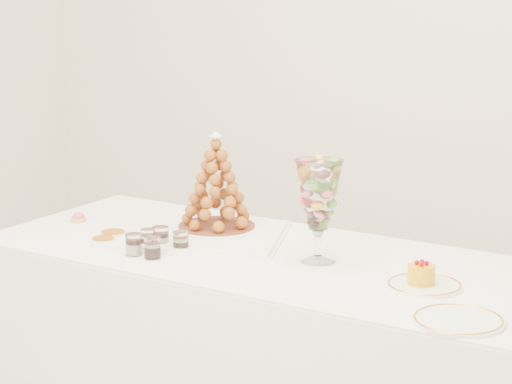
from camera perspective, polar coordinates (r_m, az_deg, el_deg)
The scene contains 15 objects.
buffet_table at distance 3.40m, azimuth 1.12°, elevation -9.80°, with size 2.04×0.90×0.76m.
lace_tray at distance 3.48m, azimuth -3.43°, elevation -2.46°, with size 0.58×0.44×0.02m, color white.
macaron_vase at distance 3.15m, azimuth 3.61°, elevation -0.24°, with size 0.15×0.15×0.33m.
cake_plate at distance 2.99m, azimuth 9.59°, elevation -5.30°, with size 0.22×0.22×0.01m, color white.
spare_plate at distance 2.72m, azimuth 11.48°, elevation -7.22°, with size 0.25×0.25×0.01m, color white.
pink_tart at distance 3.74m, azimuth -10.12°, elevation -1.45°, with size 0.06×0.06×0.04m.
verrine_a at distance 3.36m, azimuth -6.20°, elevation -2.65°, with size 0.05×0.05×0.07m, color white.
verrine_b at distance 3.35m, azimuth -5.47°, elevation -2.60°, with size 0.05×0.05×0.07m, color white.
verrine_c at distance 3.30m, azimuth -4.32°, elevation -2.86°, with size 0.05×0.05×0.07m, color white.
verrine_d at distance 3.28m, azimuth -7.00°, elevation -2.99°, with size 0.05×0.05×0.07m, color white.
verrine_e at distance 3.24m, azimuth -5.94°, elevation -3.18°, with size 0.05×0.05×0.07m, color white.
ramekin_back at distance 3.47m, azimuth -8.17°, elevation -2.51°, with size 0.09×0.09×0.03m, color white.
ramekin_front at distance 3.41m, azimuth -8.73°, elevation -2.85°, with size 0.08×0.08×0.03m, color white.
croquembouche at distance 3.50m, azimuth -2.29°, elevation 0.63°, with size 0.28×0.28×0.34m.
mousse_cake at distance 2.98m, azimuth 9.43°, elevation -4.65°, with size 0.08×0.08×0.07m.
Camera 1 is at (1.45, -2.42, 1.69)m, focal length 70.00 mm.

